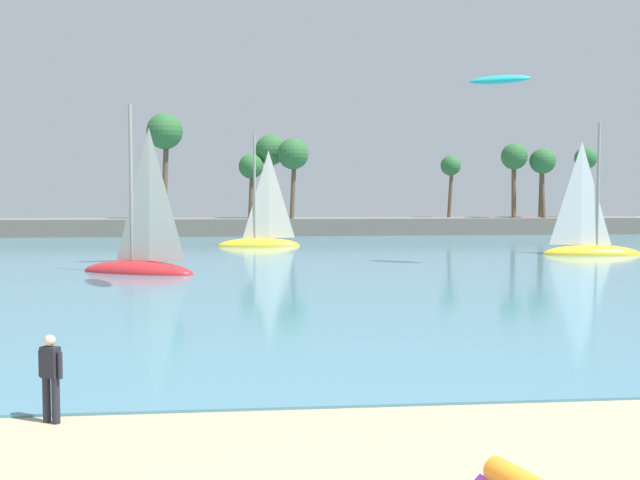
{
  "coord_description": "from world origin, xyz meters",
  "views": [
    {
      "loc": [
        -2.33,
        -6.61,
        4.27
      ],
      "look_at": [
        -0.48,
        11.94,
        3.12
      ],
      "focal_mm": 41.69,
      "sensor_mm": 36.0,
      "label": 1
    }
  ],
  "objects_px": {
    "sailboat_toward_headland": "(261,235)",
    "kite_aloft_drifting_left": "(500,80)",
    "sailboat_mid_bay": "(140,257)",
    "sailboat_near_shore": "(590,242)",
    "person_at_waterline": "(51,376)"
  },
  "relations": [
    {
      "from": "sailboat_mid_bay",
      "to": "sailboat_toward_headland",
      "type": "relative_size",
      "value": 1.0
    },
    {
      "from": "sailboat_mid_bay",
      "to": "kite_aloft_drifting_left",
      "type": "bearing_deg",
      "value": 5.7
    },
    {
      "from": "sailboat_mid_bay",
      "to": "kite_aloft_drifting_left",
      "type": "distance_m",
      "value": 22.9
    },
    {
      "from": "sailboat_near_shore",
      "to": "kite_aloft_drifting_left",
      "type": "relative_size",
      "value": 2.81
    },
    {
      "from": "sailboat_toward_headland",
      "to": "kite_aloft_drifting_left",
      "type": "xyz_separation_m",
      "value": [
        13.6,
        -18.35,
        10.03
      ]
    },
    {
      "from": "person_at_waterline",
      "to": "kite_aloft_drifting_left",
      "type": "relative_size",
      "value": 0.47
    },
    {
      "from": "sailboat_mid_bay",
      "to": "kite_aloft_drifting_left",
      "type": "xyz_separation_m",
      "value": [
        20.49,
        2.04,
        10.03
      ]
    },
    {
      "from": "sailboat_near_shore",
      "to": "sailboat_toward_headland",
      "type": "height_order",
      "value": "sailboat_near_shore"
    },
    {
      "from": "sailboat_mid_bay",
      "to": "kite_aloft_drifting_left",
      "type": "relative_size",
      "value": 2.75
    },
    {
      "from": "sailboat_toward_headland",
      "to": "kite_aloft_drifting_left",
      "type": "height_order",
      "value": "kite_aloft_drifting_left"
    },
    {
      "from": "sailboat_mid_bay",
      "to": "person_at_waterline",
      "type": "bearing_deg",
      "value": -85.58
    },
    {
      "from": "sailboat_mid_bay",
      "to": "sailboat_toward_headland",
      "type": "bearing_deg",
      "value": 71.35
    },
    {
      "from": "person_at_waterline",
      "to": "sailboat_near_shore",
      "type": "xyz_separation_m",
      "value": [
        27.72,
        35.86,
        0.06
      ]
    },
    {
      "from": "sailboat_toward_headland",
      "to": "person_at_waterline",
      "type": "bearing_deg",
      "value": -95.91
    },
    {
      "from": "person_at_waterline",
      "to": "sailboat_toward_headland",
      "type": "relative_size",
      "value": 0.17
    }
  ]
}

